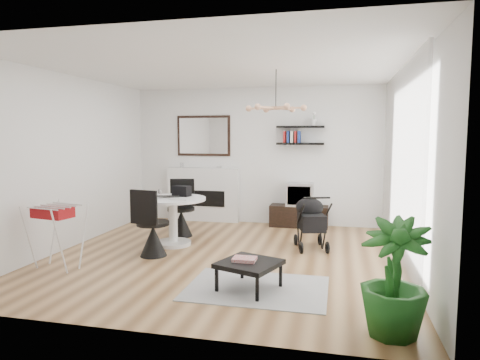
% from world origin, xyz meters
% --- Properties ---
extents(floor, '(5.00, 5.00, 0.00)m').
position_xyz_m(floor, '(0.00, 0.00, 0.00)').
color(floor, brown).
rests_on(floor, ground).
extents(ceiling, '(5.00, 5.00, 0.00)m').
position_xyz_m(ceiling, '(0.00, 0.00, 2.70)').
color(ceiling, white).
rests_on(ceiling, wall_back).
extents(wall_back, '(5.00, 0.00, 5.00)m').
position_xyz_m(wall_back, '(0.00, 2.50, 1.35)').
color(wall_back, white).
rests_on(wall_back, floor).
extents(wall_left, '(0.00, 5.00, 5.00)m').
position_xyz_m(wall_left, '(-2.50, 0.00, 1.35)').
color(wall_left, white).
rests_on(wall_left, floor).
extents(wall_right, '(0.00, 5.00, 5.00)m').
position_xyz_m(wall_right, '(2.50, 0.00, 1.35)').
color(wall_right, white).
rests_on(wall_right, floor).
extents(sheer_curtain, '(0.04, 3.60, 2.60)m').
position_xyz_m(sheer_curtain, '(2.40, 0.20, 1.35)').
color(sheer_curtain, white).
rests_on(sheer_curtain, wall_right).
extents(fireplace, '(1.50, 0.17, 2.16)m').
position_xyz_m(fireplace, '(-1.10, 2.42, 0.69)').
color(fireplace, white).
rests_on(fireplace, floor).
extents(shelf_lower, '(0.90, 0.25, 0.04)m').
position_xyz_m(shelf_lower, '(0.87, 2.37, 1.60)').
color(shelf_lower, black).
rests_on(shelf_lower, wall_back).
extents(shelf_upper, '(0.90, 0.25, 0.04)m').
position_xyz_m(shelf_upper, '(0.87, 2.37, 1.92)').
color(shelf_upper, black).
rests_on(shelf_upper, wall_back).
extents(pendant_lamp, '(0.90, 0.90, 0.10)m').
position_xyz_m(pendant_lamp, '(0.70, 0.30, 2.15)').
color(pendant_lamp, tan).
rests_on(pendant_lamp, ceiling).
extents(tv_console, '(1.11, 0.39, 0.42)m').
position_xyz_m(tv_console, '(0.87, 2.30, 0.21)').
color(tv_console, black).
rests_on(tv_console, floor).
extents(crt_tv, '(0.50, 0.44, 0.44)m').
position_xyz_m(crt_tv, '(0.89, 2.29, 0.64)').
color(crt_tv, silver).
rests_on(crt_tv, tv_console).
extents(dining_table, '(1.05, 1.05, 0.77)m').
position_xyz_m(dining_table, '(-0.97, 0.44, 0.51)').
color(dining_table, white).
rests_on(dining_table, floor).
extents(laptop, '(0.42, 0.33, 0.03)m').
position_xyz_m(laptop, '(-1.04, 0.39, 0.78)').
color(laptop, black).
rests_on(laptop, dining_table).
extents(black_bag, '(0.31, 0.22, 0.17)m').
position_xyz_m(black_bag, '(-0.89, 0.65, 0.85)').
color(black_bag, black).
rests_on(black_bag, dining_table).
extents(newspaper, '(0.34, 0.30, 0.01)m').
position_xyz_m(newspaper, '(-0.79, 0.35, 0.77)').
color(newspaper, silver).
rests_on(newspaper, dining_table).
extents(drinking_glass, '(0.07, 0.07, 0.11)m').
position_xyz_m(drinking_glass, '(-1.25, 0.60, 0.82)').
color(drinking_glass, white).
rests_on(drinking_glass, dining_table).
extents(chair_far, '(0.50, 0.52, 0.99)m').
position_xyz_m(chair_far, '(-1.06, 1.07, 0.31)').
color(chair_far, black).
rests_on(chair_far, floor).
extents(chair_near, '(0.49, 0.51, 1.00)m').
position_xyz_m(chair_near, '(-1.02, -0.23, 0.32)').
color(chair_near, black).
rests_on(chair_near, floor).
extents(drying_rack, '(0.66, 0.63, 0.86)m').
position_xyz_m(drying_rack, '(-2.00, -1.05, 0.45)').
color(drying_rack, white).
rests_on(drying_rack, floor).
extents(stroller, '(0.61, 0.79, 0.88)m').
position_xyz_m(stroller, '(1.20, 0.76, 0.38)').
color(stroller, black).
rests_on(stroller, floor).
extents(rug, '(1.60, 1.16, 0.01)m').
position_xyz_m(rug, '(0.72, -1.19, 0.01)').
color(rug, '#969696').
rests_on(rug, floor).
extents(coffee_table, '(0.79, 0.79, 0.32)m').
position_xyz_m(coffee_table, '(0.64, -1.24, 0.29)').
color(coffee_table, black).
rests_on(coffee_table, rug).
extents(magazines, '(0.27, 0.21, 0.04)m').
position_xyz_m(magazines, '(0.58, -1.22, 0.35)').
color(magazines, '#BC2F31').
rests_on(magazines, coffee_table).
extents(potted_plant, '(0.71, 0.71, 1.05)m').
position_xyz_m(potted_plant, '(2.10, -2.05, 0.52)').
color(potted_plant, '#185117').
rests_on(potted_plant, floor).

